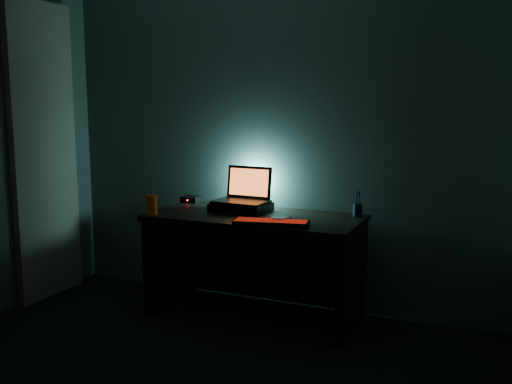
% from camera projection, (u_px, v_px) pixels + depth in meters
% --- Properties ---
extents(room, '(3.50, 4.00, 2.50)m').
position_uv_depth(room, '(107.00, 168.00, 2.48)').
color(room, black).
rests_on(room, ground).
extents(desk, '(1.50, 0.70, 0.75)m').
position_uv_depth(desk, '(258.00, 249.00, 4.12)').
color(desk, black).
rests_on(desk, ground).
extents(curtain, '(0.06, 0.65, 2.30)m').
position_uv_depth(curtain, '(44.00, 153.00, 4.46)').
color(curtain, '#B4B190').
rests_on(curtain, ground).
extents(riser, '(0.42, 0.32, 0.06)m').
position_uv_depth(riser, '(241.00, 207.00, 4.18)').
color(riser, black).
rests_on(riser, desk).
extents(laptop, '(0.39, 0.30, 0.26)m').
position_uv_depth(laptop, '(244.00, 194.00, 4.21)').
color(laptop, black).
rests_on(laptop, riser).
extents(keyboard, '(0.51, 0.25, 0.03)m').
position_uv_depth(keyboard, '(271.00, 222.00, 3.70)').
color(keyboard, black).
rests_on(keyboard, desk).
extents(mousepad, '(0.28, 0.27, 0.00)m').
position_uv_depth(mousepad, '(282.00, 223.00, 3.76)').
color(mousepad, '#0D115E').
rests_on(mousepad, desk).
extents(mouse, '(0.10, 0.13, 0.03)m').
position_uv_depth(mouse, '(282.00, 220.00, 3.76)').
color(mouse, gray).
rests_on(mouse, mousepad).
extents(pen_cup, '(0.08, 0.08, 0.09)m').
position_uv_depth(pen_cup, '(358.00, 210.00, 3.97)').
color(pen_cup, black).
rests_on(pen_cup, desk).
extents(juice_glass, '(0.10, 0.10, 0.14)m').
position_uv_depth(juice_glass, '(152.00, 205.00, 4.04)').
color(juice_glass, orange).
rests_on(juice_glass, desk).
extents(router, '(0.14, 0.12, 0.05)m').
position_uv_depth(router, '(191.00, 199.00, 4.55)').
color(router, black).
rests_on(router, desk).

